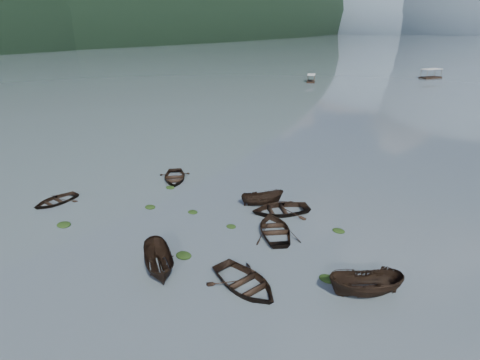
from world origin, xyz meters
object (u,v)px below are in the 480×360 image
Objects in this scene: rowboat_0 at (56,203)px; pontoon_centre at (430,78)px; pontoon_left at (311,82)px; rowboat_3 at (275,233)px.

pontoon_centre is (8.73, 112.43, 0.00)m from rowboat_0.
pontoon_left is at bearing -101.82° from pontoon_centre.
rowboat_0 is 0.81× the size of rowboat_3.
pontoon_left is (-35.12, 76.38, 0.00)m from rowboat_3.
rowboat_3 is 0.72× the size of pontoon_centre.
rowboat_3 reaches higher than rowboat_0.
rowboat_0 is at bearing -65.08° from pontoon_centre.
rowboat_3 is at bearing 22.47° from rowboat_0.
rowboat_3 is 0.93× the size of pontoon_left.
rowboat_0 is 112.77m from pontoon_centre.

